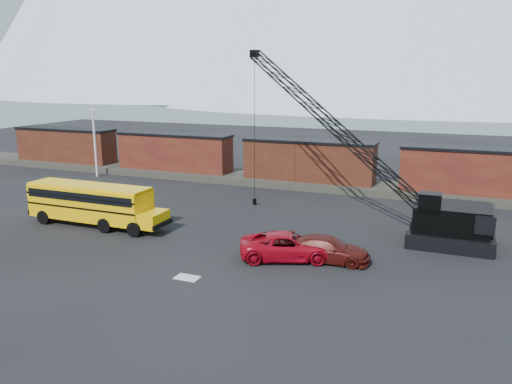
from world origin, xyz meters
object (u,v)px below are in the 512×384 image
Objects in this scene: maroon_suv at (327,249)px; red_pickup at (288,246)px; school_bus at (94,203)px; crawler_crane at (334,126)px.

red_pickup is at bearing 99.75° from maroon_suv.
red_pickup is at bearing -4.17° from school_bus.
maroon_suv is at bearing -1.84° from school_bus.
school_bus is 16.11m from red_pickup.
red_pickup is (16.04, -1.17, -0.96)m from school_bus.
school_bus is 2.20× the size of maroon_suv.
crawler_crane reaches higher than maroon_suv.
maroon_suv is 11.11m from crawler_crane.
crawler_crane is (16.55, 8.03, 5.73)m from school_bus.
school_bus is at bearing 84.23° from maroon_suv.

